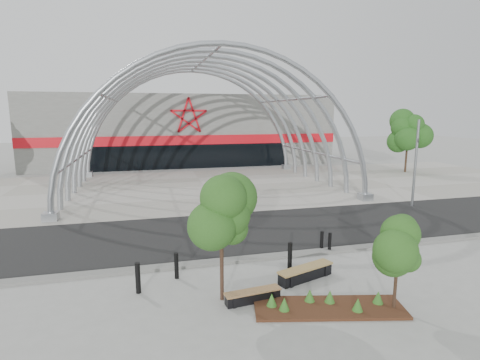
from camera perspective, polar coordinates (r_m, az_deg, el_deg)
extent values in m
plane|color=gray|center=(16.27, 3.57, -11.52)|extent=(140.00, 140.00, 0.00)
cube|color=black|center=(19.42, 0.37, -7.80)|extent=(140.00, 7.00, 0.02)
cube|color=#A19C90|center=(30.82, -5.31, -1.02)|extent=(60.00, 17.00, 0.04)
cube|color=slate|center=(16.03, 3.85, -11.64)|extent=(60.00, 0.50, 0.12)
cube|color=slate|center=(48.13, -8.82, 7.73)|extent=(34.00, 15.00, 8.00)
cube|color=black|center=(40.96, -7.68, 3.54)|extent=(22.00, 0.25, 2.60)
cube|color=red|center=(40.79, -7.75, 6.06)|extent=(34.00, 0.30, 1.00)
torus|color=#9FA4AA|center=(23.63, -2.41, -4.53)|extent=(20.36, 0.36, 20.36)
torus|color=#9FA4AA|center=(26.01, -3.56, -3.16)|extent=(20.36, 0.36, 20.36)
torus|color=#9FA4AA|center=(28.41, -4.51, -2.02)|extent=(20.36, 0.36, 20.36)
torus|color=#9FA4AA|center=(30.82, -5.31, -1.06)|extent=(20.36, 0.36, 20.36)
torus|color=#9FA4AA|center=(33.25, -5.99, -0.24)|extent=(20.36, 0.36, 20.36)
torus|color=#9FA4AA|center=(35.69, -6.58, 0.47)|extent=(20.36, 0.36, 20.36)
torus|color=#9FA4AA|center=(38.13, -7.10, 1.09)|extent=(20.36, 0.36, 20.36)
cylinder|color=#9FA4AA|center=(33.31, 11.29, 4.14)|extent=(0.20, 15.00, 0.20)
cylinder|color=#9FA4AA|center=(32.11, 7.32, 12.04)|extent=(0.20, 15.00, 0.20)
cylinder|color=#9FA4AA|center=(30.49, -5.63, 17.70)|extent=(0.20, 15.00, 0.20)
cylinder|color=#9FA4AA|center=(29.97, -19.30, 11.69)|extent=(0.20, 15.00, 0.20)
cylinder|color=#9FA4AA|center=(30.46, -23.66, 2.91)|extent=(0.20, 15.00, 0.20)
cube|color=#9FA4AA|center=(23.70, -26.90, -4.99)|extent=(0.80, 0.80, 0.50)
cube|color=#9FA4AA|center=(38.17, -22.16, 0.79)|extent=(0.80, 0.80, 0.50)
cube|color=#9FA4AA|center=(27.38, 18.54, -2.47)|extent=(0.80, 0.80, 0.50)
cube|color=#9FA4AA|center=(40.56, 7.05, 2.00)|extent=(0.80, 0.80, 0.50)
cube|color=#331610|center=(12.61, 13.39, -18.40)|extent=(4.83, 2.43, 0.09)
cone|color=#367425|center=(12.07, 6.77, -18.23)|extent=(0.32, 0.32, 0.40)
cone|color=#367425|center=(12.74, 13.53, -16.83)|extent=(0.32, 0.32, 0.40)
cone|color=#367425|center=(12.49, 17.50, -17.63)|extent=(0.32, 0.32, 0.40)
cone|color=#367425|center=(12.68, 10.58, -16.85)|extent=(0.32, 0.32, 0.40)
cone|color=#367425|center=(13.12, 20.31, -16.37)|extent=(0.32, 0.32, 0.40)
cone|color=#367425|center=(12.26, 4.85, -17.71)|extent=(0.32, 0.32, 0.40)
cylinder|color=slate|center=(26.48, 25.16, 2.27)|extent=(0.16, 0.16, 5.59)
imported|color=black|center=(26.36, 25.37, 4.92)|extent=(0.18, 0.79, 0.16)
cylinder|color=black|center=(12.44, -2.79, -13.64)|extent=(0.12, 0.12, 1.99)
ellipsoid|color=#234B18|center=(11.82, -2.87, -5.60)|extent=(1.71, 1.71, 2.17)
cylinder|color=black|center=(12.82, 22.58, -14.80)|extent=(0.10, 0.10, 1.54)
ellipsoid|color=#234D16|center=(12.31, 23.03, -8.85)|extent=(1.28, 1.28, 1.68)
cube|color=black|center=(12.65, 1.96, -17.42)|extent=(1.85, 0.55, 0.31)
cube|color=black|center=(12.42, -1.08, -17.84)|extent=(0.15, 0.41, 0.36)
cube|color=black|center=(12.89, 4.88, -16.77)|extent=(0.15, 0.41, 0.36)
cube|color=brown|center=(12.56, 1.97, -16.58)|extent=(1.90, 0.62, 0.05)
cube|color=black|center=(14.31, 9.94, -13.99)|extent=(2.27, 1.13, 0.38)
cube|color=black|center=(13.78, 7.28, -14.75)|extent=(0.29, 0.51, 0.45)
cube|color=black|center=(14.85, 12.40, -13.01)|extent=(0.29, 0.51, 0.45)
cube|color=olive|center=(14.21, 9.98, -13.03)|extent=(2.35, 1.22, 0.07)
cylinder|color=black|center=(13.47, -15.29, -14.20)|extent=(0.17, 0.17, 1.07)
cylinder|color=black|center=(14.27, -9.66, -12.75)|extent=(0.16, 0.16, 0.98)
cylinder|color=black|center=(14.97, 7.61, -11.36)|extent=(0.17, 0.17, 1.08)
cylinder|color=black|center=(17.02, 13.51, -9.22)|extent=(0.14, 0.14, 0.88)
cylinder|color=black|center=(17.12, 12.35, -9.05)|extent=(0.14, 0.14, 0.88)
cylinder|color=black|center=(41.57, 23.99, 3.14)|extent=(0.20, 0.20, 3.03)
ellipsoid|color=#164914|center=(41.36, 24.27, 6.92)|extent=(2.70, 2.70, 3.30)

